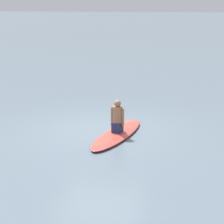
# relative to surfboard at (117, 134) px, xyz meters

# --- Properties ---
(ground_plane) EXTENTS (400.00, 400.00, 0.00)m
(ground_plane) POSITION_rel_surfboard_xyz_m (-0.38, -0.64, -0.06)
(ground_plane) COLOR slate
(surfboard) EXTENTS (3.05, 1.11, 0.11)m
(surfboard) POSITION_rel_surfboard_xyz_m (0.00, 0.00, 0.00)
(surfboard) COLOR #D84C3F
(surfboard) RESTS_ON ground
(person_paddler) EXTENTS (0.32, 0.39, 0.89)m
(person_paddler) POSITION_rel_surfboard_xyz_m (0.00, 0.00, 0.46)
(person_paddler) COLOR navy
(person_paddler) RESTS_ON surfboard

